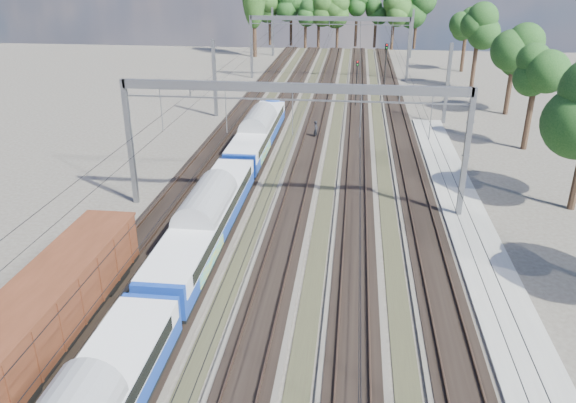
# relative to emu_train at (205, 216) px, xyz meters

# --- Properties ---
(track_bed) EXTENTS (21.00, 130.00, 0.34)m
(track_bed) POSITION_rel_emu_train_xyz_m (4.50, 21.69, -2.18)
(track_bed) COLOR #47423A
(track_bed) RESTS_ON ground
(platform) EXTENTS (3.00, 70.00, 0.30)m
(platform) POSITION_rel_emu_train_xyz_m (16.50, -3.31, -2.13)
(platform) COLOR gray
(platform) RESTS_ON ground
(catenary) EXTENTS (25.65, 130.00, 9.00)m
(catenary) POSITION_rel_emu_train_xyz_m (4.83, 29.38, 4.12)
(catenary) COLOR slate
(catenary) RESTS_ON ground
(tree_belt) EXTENTS (39.97, 99.35, 12.40)m
(tree_belt) POSITION_rel_emu_train_xyz_m (12.23, 66.04, 5.78)
(tree_belt) COLOR black
(tree_belt) RESTS_ON ground
(emu_train) EXTENTS (2.65, 56.23, 3.88)m
(emu_train) POSITION_rel_emu_train_xyz_m (0.00, 0.00, 0.00)
(emu_train) COLOR black
(emu_train) RESTS_ON ground
(freight_boxcar) EXTENTS (2.79, 13.48, 3.48)m
(freight_boxcar) POSITION_rel_emu_train_xyz_m (-4.50, -9.46, -0.16)
(freight_boxcar) COLOR black
(freight_boxcar) RESTS_ON ground
(worker) EXTENTS (0.55, 0.72, 1.78)m
(worker) POSITION_rel_emu_train_xyz_m (4.89, 24.31, -1.39)
(worker) COLOR black
(worker) RESTS_ON ground
(signal_near) EXTENTS (0.34, 0.31, 5.55)m
(signal_near) POSITION_rel_emu_train_xyz_m (8.72, 37.92, 1.23)
(signal_near) COLOR black
(signal_near) RESTS_ON ground
(signal_far) EXTENTS (0.45, 0.42, 6.33)m
(signal_far) POSITION_rel_emu_train_xyz_m (12.46, 47.13, 1.72)
(signal_far) COLOR black
(signal_far) RESTS_ON ground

